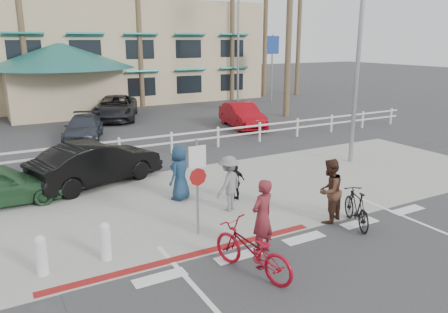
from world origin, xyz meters
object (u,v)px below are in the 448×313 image
bike_red (252,250)px  car_white_sedan (96,163)px  sign_post (197,183)px  bike_black (356,208)px

bike_red → car_white_sedan: 8.10m
sign_post → car_white_sedan: bearing=103.3°
bike_red → bike_black: size_ratio=1.25×
sign_post → bike_red: sign_post is taller
bike_red → bike_black: bike_red is taller
sign_post → car_white_sedan: 5.74m
sign_post → bike_red: (0.14, -2.42, -0.87)m
sign_post → car_white_sedan: size_ratio=0.62×
bike_black → car_white_sedan: size_ratio=0.37×
sign_post → car_white_sedan: (-1.31, 5.55, -0.67)m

